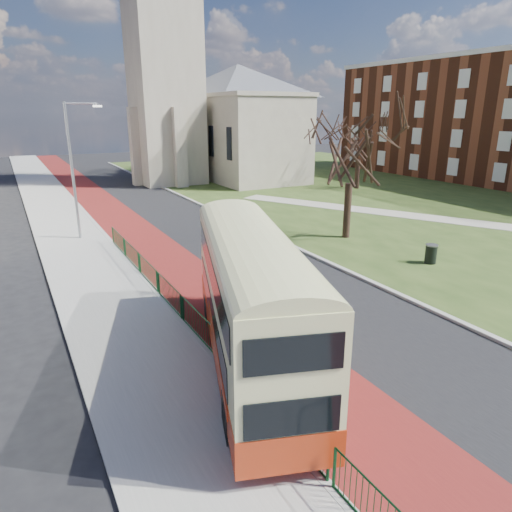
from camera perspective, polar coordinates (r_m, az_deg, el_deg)
ground at (r=15.64m, az=6.40°, el=-11.51°), size 160.00×160.00×0.00m
road_carriageway at (r=33.38m, az=-11.38°, el=4.17°), size 9.00×120.00×0.01m
bus_lane at (r=32.71m, az=-15.88°, el=3.57°), size 3.40×120.00×0.01m
pavement_west at (r=32.13m, az=-22.48°, el=2.74°), size 4.00×120.00×0.12m
kerb_west at (r=32.37m, az=-18.99°, el=3.24°), size 0.25×120.00×0.13m
kerb_east at (r=36.74m, az=-5.48°, el=5.76°), size 0.25×80.00×0.13m
grass_green at (r=48.04m, az=17.07°, el=7.83°), size 40.00×80.00×0.04m
footpath at (r=35.85m, az=23.85°, el=4.01°), size 18.84×32.82×0.03m
pedestrian_railing at (r=17.40m, az=-9.32°, el=-6.46°), size 0.07×24.00×1.12m
gothic_church at (r=53.51m, az=-6.43°, el=23.51°), size 16.38×18.00×40.00m
streetlamp at (r=29.47m, az=-21.76°, el=10.60°), size 2.13×0.18×8.00m
bus at (r=13.55m, az=-0.68°, el=-4.95°), size 5.37×10.21×4.18m
winter_tree_near at (r=28.28m, az=11.88°, el=14.18°), size 7.60×7.60×8.69m
winter_tree_far at (r=47.81m, az=12.85°, el=14.40°), size 6.66×6.66×7.50m
litter_bin at (r=25.27m, az=21.03°, el=0.26°), size 0.81×0.81×1.00m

